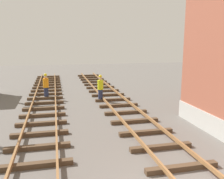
# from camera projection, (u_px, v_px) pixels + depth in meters

# --- Properties ---
(track_worker_foreground) EXTENTS (0.40, 0.40, 1.87)m
(track_worker_foreground) POSITION_uv_depth(u_px,v_px,m) (100.00, 88.00, 17.01)
(track_worker_foreground) COLOR #262D4C
(track_worker_foreground) RESTS_ON ground
(track_worker_distant) EXTENTS (0.40, 0.40, 1.87)m
(track_worker_distant) POSITION_uv_depth(u_px,v_px,m) (46.00, 86.00, 17.77)
(track_worker_distant) COLOR #262D4C
(track_worker_distant) RESTS_ON ground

